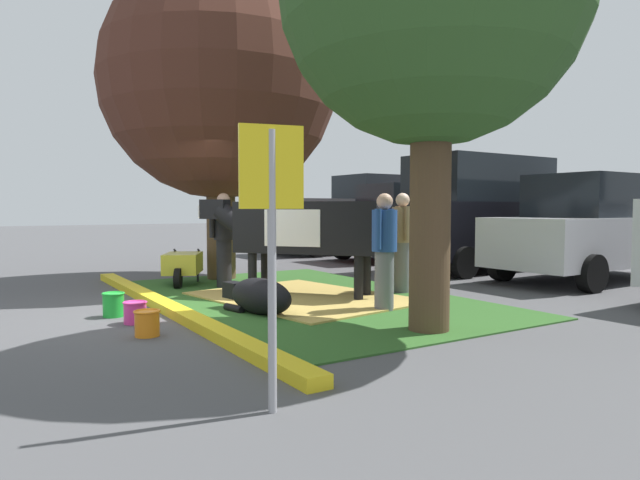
{
  "coord_description": "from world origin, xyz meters",
  "views": [
    {
      "loc": [
        7.42,
        -2.24,
        1.4
      ],
      "look_at": [
        0.11,
        2.34,
        0.9
      ],
      "focal_mm": 31.39,
      "sensor_mm": 36.0,
      "label": 1
    }
  ],
  "objects_px": {
    "calf_lying": "(259,296)",
    "person_visitor_far": "(384,248)",
    "parking_sign": "(272,211)",
    "bucket_orange": "(147,323)",
    "sedan_red": "(405,223)",
    "cow_holstein": "(303,228)",
    "person_handler": "(402,240)",
    "person_visitor_near": "(224,237)",
    "sedan_silver": "(591,229)",
    "bucket_pink": "(135,312)",
    "suv_black": "(479,213)",
    "shade_tree_left": "(220,82)",
    "wheelbarrow": "(183,264)",
    "pickup_truck_black": "(349,217)",
    "bucket_green": "(113,304)"
  },
  "relations": [
    {
      "from": "calf_lying",
      "to": "person_visitor_far",
      "type": "xyz_separation_m",
      "value": [
        0.71,
        1.52,
        0.61
      ]
    },
    {
      "from": "person_visitor_far",
      "to": "parking_sign",
      "type": "bearing_deg",
      "value": -49.8
    },
    {
      "from": "bucket_orange",
      "to": "sedan_red",
      "type": "xyz_separation_m",
      "value": [
        -5.44,
        8.36,
        0.84
      ]
    },
    {
      "from": "cow_holstein",
      "to": "person_handler",
      "type": "height_order",
      "value": "person_handler"
    },
    {
      "from": "cow_holstein",
      "to": "calf_lying",
      "type": "relative_size",
      "value": 1.99
    },
    {
      "from": "person_visitor_near",
      "to": "sedan_silver",
      "type": "xyz_separation_m",
      "value": [
        2.8,
        6.33,
        0.1
      ]
    },
    {
      "from": "person_visitor_near",
      "to": "sedan_silver",
      "type": "height_order",
      "value": "sedan_silver"
    },
    {
      "from": "cow_holstein",
      "to": "bucket_pink",
      "type": "distance_m",
      "value": 2.99
    },
    {
      "from": "suv_black",
      "to": "person_handler",
      "type": "bearing_deg",
      "value": -64.87
    },
    {
      "from": "person_handler",
      "to": "cow_holstein",
      "type": "bearing_deg",
      "value": -110.24
    },
    {
      "from": "sedan_red",
      "to": "sedan_silver",
      "type": "distance_m",
      "value": 5.27
    },
    {
      "from": "shade_tree_left",
      "to": "wheelbarrow",
      "type": "xyz_separation_m",
      "value": [
        0.44,
        -0.92,
        -3.42
      ]
    },
    {
      "from": "person_visitor_far",
      "to": "pickup_truck_black",
      "type": "height_order",
      "value": "pickup_truck_black"
    },
    {
      "from": "parking_sign",
      "to": "sedan_silver",
      "type": "distance_m",
      "value": 8.84
    },
    {
      "from": "bucket_orange",
      "to": "wheelbarrow",
      "type": "bearing_deg",
      "value": 156.32
    },
    {
      "from": "pickup_truck_black",
      "to": "person_handler",
      "type": "bearing_deg",
      "value": -29.17
    },
    {
      "from": "bucket_pink",
      "to": "pickup_truck_black",
      "type": "bearing_deg",
      "value": 131.57
    },
    {
      "from": "cow_holstein",
      "to": "bucket_green",
      "type": "height_order",
      "value": "cow_holstein"
    },
    {
      "from": "cow_holstein",
      "to": "sedan_red",
      "type": "bearing_deg",
      "value": 125.76
    },
    {
      "from": "person_handler",
      "to": "suv_black",
      "type": "xyz_separation_m",
      "value": [
        -1.75,
        3.72,
        0.39
      ]
    },
    {
      "from": "parking_sign",
      "to": "pickup_truck_black",
      "type": "xyz_separation_m",
      "value": [
        -10.94,
        8.32,
        -0.27
      ]
    },
    {
      "from": "parking_sign",
      "to": "bucket_green",
      "type": "relative_size",
      "value": 6.26
    },
    {
      "from": "person_handler",
      "to": "sedan_red",
      "type": "height_order",
      "value": "sedan_red"
    },
    {
      "from": "calf_lying",
      "to": "wheelbarrow",
      "type": "distance_m",
      "value": 3.21
    },
    {
      "from": "calf_lying",
      "to": "person_visitor_far",
      "type": "relative_size",
      "value": 0.84
    },
    {
      "from": "person_handler",
      "to": "suv_black",
      "type": "relative_size",
      "value": 0.35
    },
    {
      "from": "person_visitor_near",
      "to": "sedan_red",
      "type": "distance_m",
      "value": 6.71
    },
    {
      "from": "person_handler",
      "to": "bucket_orange",
      "type": "relative_size",
      "value": 5.68
    },
    {
      "from": "calf_lying",
      "to": "bucket_green",
      "type": "relative_size",
      "value": 4.27
    },
    {
      "from": "person_visitor_far",
      "to": "pickup_truck_black",
      "type": "distance_m",
      "value": 9.97
    },
    {
      "from": "person_handler",
      "to": "sedan_silver",
      "type": "bearing_deg",
      "value": 80.35
    },
    {
      "from": "person_handler",
      "to": "bucket_pink",
      "type": "bearing_deg",
      "value": -88.42
    },
    {
      "from": "shade_tree_left",
      "to": "bucket_pink",
      "type": "distance_m",
      "value": 5.57
    },
    {
      "from": "parking_sign",
      "to": "sedan_red",
      "type": "bearing_deg",
      "value": 134.83
    },
    {
      "from": "wheelbarrow",
      "to": "bucket_orange",
      "type": "distance_m",
      "value": 4.04
    },
    {
      "from": "calf_lying",
      "to": "person_visitor_far",
      "type": "bearing_deg",
      "value": 64.91
    },
    {
      "from": "calf_lying",
      "to": "wheelbarrow",
      "type": "relative_size",
      "value": 0.86
    },
    {
      "from": "bucket_orange",
      "to": "suv_black",
      "type": "height_order",
      "value": "suv_black"
    },
    {
      "from": "bucket_orange",
      "to": "sedan_silver",
      "type": "height_order",
      "value": "sedan_silver"
    },
    {
      "from": "person_handler",
      "to": "sedan_silver",
      "type": "height_order",
      "value": "sedan_silver"
    },
    {
      "from": "shade_tree_left",
      "to": "calf_lying",
      "type": "distance_m",
      "value": 5.19
    },
    {
      "from": "bucket_orange",
      "to": "suv_black",
      "type": "relative_size",
      "value": 0.06
    },
    {
      "from": "parking_sign",
      "to": "wheelbarrow",
      "type": "bearing_deg",
      "value": 166.9
    },
    {
      "from": "shade_tree_left",
      "to": "bucket_green",
      "type": "height_order",
      "value": "shade_tree_left"
    },
    {
      "from": "calf_lying",
      "to": "bucket_pink",
      "type": "distance_m",
      "value": 1.56
    },
    {
      "from": "person_handler",
      "to": "wheelbarrow",
      "type": "bearing_deg",
      "value": -135.81
    },
    {
      "from": "calf_lying",
      "to": "wheelbarrow",
      "type": "bearing_deg",
      "value": 179.42
    },
    {
      "from": "calf_lying",
      "to": "suv_black",
      "type": "bearing_deg",
      "value": 108.18
    },
    {
      "from": "person_visitor_far",
      "to": "pickup_truck_black",
      "type": "xyz_separation_m",
      "value": [
        -8.42,
        5.34,
        0.26
      ]
    },
    {
      "from": "wheelbarrow",
      "to": "bucket_orange",
      "type": "xyz_separation_m",
      "value": [
        3.69,
        -1.62,
        -0.24
      ]
    }
  ]
}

